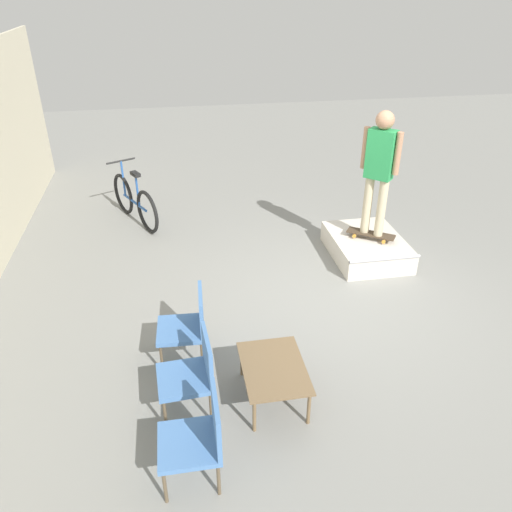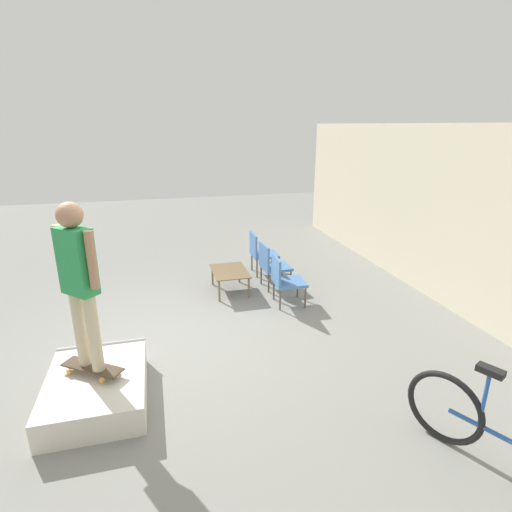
% 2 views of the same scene
% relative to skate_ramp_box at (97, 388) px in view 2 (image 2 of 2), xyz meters
% --- Properties ---
extents(ground_plane, '(24.00, 24.00, 0.00)m').
position_rel_skate_ramp_box_xyz_m(ground_plane, '(-1.05, 0.87, -0.16)').
color(ground_plane, gray).
extents(house_wall_back, '(12.00, 0.06, 3.00)m').
position_rel_skate_ramp_box_xyz_m(house_wall_back, '(-1.05, 5.50, 1.34)').
color(house_wall_back, beige).
rests_on(house_wall_back, ground_plane).
extents(skate_ramp_box, '(1.39, 1.06, 0.35)m').
position_rel_skate_ramp_box_xyz_m(skate_ramp_box, '(0.00, 0.00, 0.00)').
color(skate_ramp_box, silver).
rests_on(skate_ramp_box, ground_plane).
extents(skateboard_on_ramp, '(0.58, 0.71, 0.07)m').
position_rel_skate_ramp_box_xyz_m(skateboard_on_ramp, '(-0.05, -0.03, 0.25)').
color(skateboard_on_ramp, '#473828').
rests_on(skateboard_on_ramp, skate_ramp_box).
extents(person_skater, '(0.43, 0.43, 1.84)m').
position_rel_skate_ramp_box_xyz_m(person_skater, '(-0.05, -0.03, 1.36)').
color(person_skater, '#C6B793').
rests_on(person_skater, skateboard_on_ramp).
extents(coffee_table, '(0.89, 0.63, 0.41)m').
position_rel_skate_ramp_box_xyz_m(coffee_table, '(-2.70, 2.04, 0.20)').
color(coffee_table, brown).
rests_on(coffee_table, ground_plane).
extents(patio_chair_left, '(0.52, 0.52, 0.87)m').
position_rel_skate_ramp_box_xyz_m(patio_chair_left, '(-3.49, 2.84, 0.32)').
color(patio_chair_left, brown).
rests_on(patio_chair_left, ground_plane).
extents(patio_chair_center, '(0.55, 0.55, 0.87)m').
position_rel_skate_ramp_box_xyz_m(patio_chair_center, '(-2.70, 2.84, 0.32)').
color(patio_chair_center, brown).
rests_on(patio_chair_center, ground_plane).
extents(patio_chair_right, '(0.55, 0.55, 0.87)m').
position_rel_skate_ramp_box_xyz_m(patio_chair_right, '(-1.92, 2.84, 0.32)').
color(patio_chair_right, brown).
rests_on(patio_chair_right, ground_plane).
extents(bicycle, '(1.58, 0.83, 1.04)m').
position_rel_skate_ramp_box_xyz_m(bicycle, '(1.91, 3.57, 0.23)').
color(bicycle, black).
rests_on(bicycle, ground_plane).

